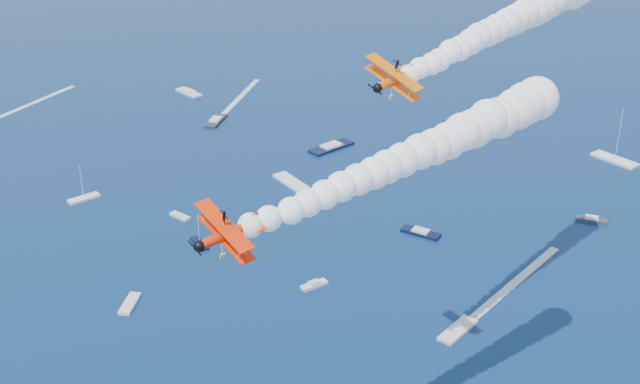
{
  "coord_description": "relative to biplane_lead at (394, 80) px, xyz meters",
  "views": [
    {
      "loc": [
        -7.41,
        -73.02,
        97.94
      ],
      "look_at": [
        -1.68,
        21.51,
        51.26
      ],
      "focal_mm": 46.62,
      "sensor_mm": 36.0,
      "label": 1
    }
  ],
  "objects": [
    {
      "name": "biplane_trail",
      "position": [
        -22.05,
        -27.37,
        -8.24
      ],
      "size": [
        12.74,
        13.62,
        8.43
      ],
      "primitive_type": null,
      "rotation": [
        -0.25,
        0.07,
        3.74
      ],
      "color": "#FF2B05"
    },
    {
      "name": "smoke_trail_lead",
      "position": [
        19.93,
        19.24,
        2.09
      ],
      "size": [
        58.36,
        58.33,
        10.52
      ],
      "primitive_type": null,
      "rotation": [
        0.0,
        0.0,
        3.91
      ],
      "color": "white"
    },
    {
      "name": "boat_wakes",
      "position": [
        -47.06,
        89.02,
        -61.35
      ],
      "size": [
        157.76,
        223.65,
        0.04
      ],
      "color": "white",
      "rests_on": "ground"
    },
    {
      "name": "spectator_boats",
      "position": [
        -18.54,
        77.43,
        -61.03
      ],
      "size": [
        213.23,
        190.74,
        0.7
      ],
      "color": "white",
      "rests_on": "ground"
    },
    {
      "name": "smoke_trail_trail",
      "position": [
        0.82,
        -11.74,
        -6.15
      ],
      "size": [
        58.21,
        54.83,
        10.52
      ],
      "primitive_type": null,
      "rotation": [
        0.0,
        0.0,
        3.74
      ],
      "color": "white"
    },
    {
      "name": "biplane_lead",
      "position": [
        0.0,
        0.0,
        0.0
      ],
      "size": [
        13.11,
        13.37,
        8.95
      ],
      "primitive_type": null,
      "rotation": [
        -0.36,
        0.07,
        3.91
      ],
      "color": "#FF6B05"
    }
  ]
}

